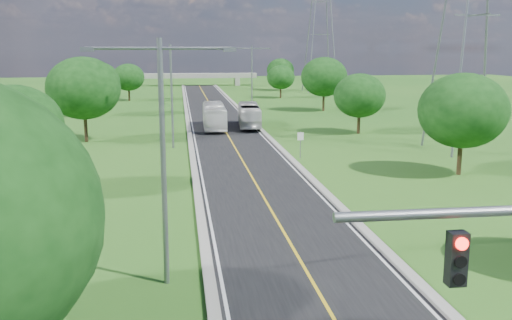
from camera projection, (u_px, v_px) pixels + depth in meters
The scene contains 21 objects.
ground at pixel (223, 126), 71.18m from camera, with size 260.00×260.00×0.00m, color #215517.
road at pixel (219, 120), 77.00m from camera, with size 8.00×150.00×0.06m, color black.
curb_left at pixel (188, 120), 76.43m from camera, with size 0.50×150.00×0.22m, color gray.
curb_right at pixel (250, 119), 77.55m from camera, with size 0.50×150.00×0.22m, color gray.
speed_limit_sign at pixel (300, 141), 50.14m from camera, with size 0.55×0.09×2.40m.
overpass at pixel (199, 76), 148.51m from camera, with size 30.00×3.00×3.20m.
streetlight_near_left at pixel (163, 142), 22.57m from camera, with size 5.90×0.25×10.00m.
streetlight_mid_left at pixel (171, 87), 54.66m from camera, with size 5.90×0.25×10.00m.
streetlight_far_right at pixel (252, 72), 88.32m from camera, with size 5.90×0.25×10.00m.
power_tower_far at pixel (321, 28), 125.38m from camera, with size 9.00×6.40×28.00m.
tree_lb at pixel (14, 126), 37.06m from camera, with size 6.30×6.30×7.33m.
tree_lc at pixel (84, 88), 58.41m from camera, with size 7.56×7.56×8.79m.
tree_ld at pixel (96, 81), 81.60m from camera, with size 6.72×6.72×7.82m.
tree_le at pixel (128, 77), 105.39m from camera, with size 5.88×5.88×6.84m.
tree_rb at pixel (463, 111), 43.15m from camera, with size 6.72×6.72×7.82m.
tree_rc at pixel (360, 96), 64.53m from camera, with size 5.88×5.88×6.84m.
tree_rd at pixel (324, 77), 87.95m from camera, with size 7.14×7.14×8.30m.
tree_re at pixel (281, 77), 111.20m from camera, with size 5.46×5.46×6.35m.
tree_rf at pixel (280, 70), 130.99m from camera, with size 6.30×6.30×7.33m.
bus_outbound at pixel (249, 115), 70.07m from camera, with size 2.43×10.37×2.89m, color silver.
bus_inbound at pixel (214, 116), 68.72m from camera, with size 2.55×10.88×3.03m, color silver.
Camera 1 is at (-5.31, -10.58, 9.59)m, focal length 40.00 mm.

